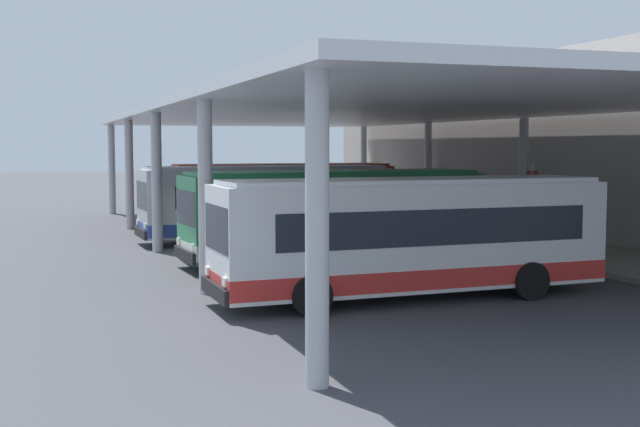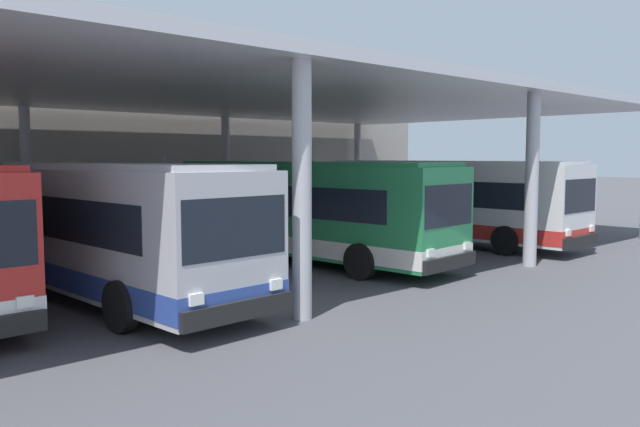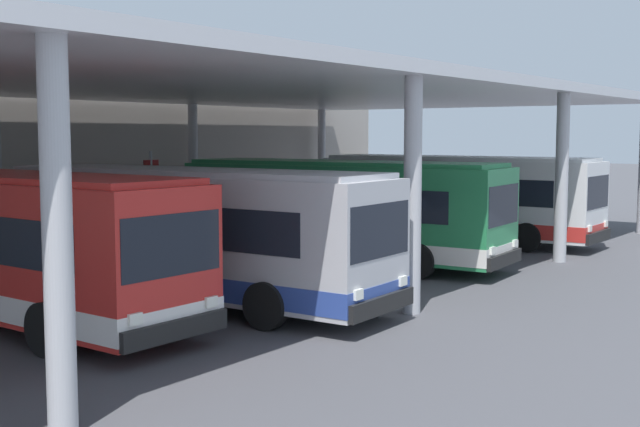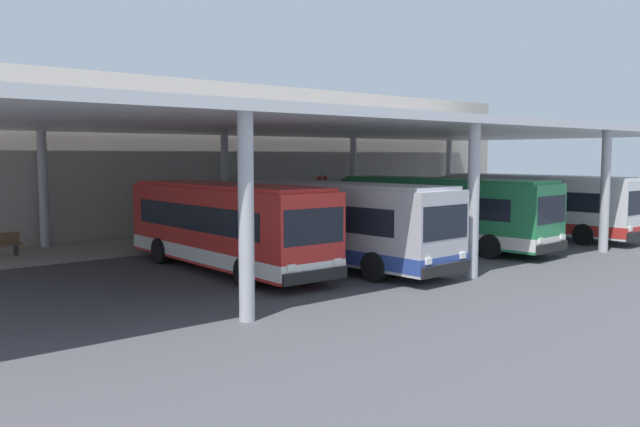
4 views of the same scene
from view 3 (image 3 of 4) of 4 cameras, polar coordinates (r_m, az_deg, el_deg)
ground_plane at (r=20.02m, az=0.07°, el=-5.97°), size 200.00×200.00×0.00m
platform_kerb at (r=28.47m, az=-19.41°, el=-2.68°), size 42.00×4.50×0.18m
canopy_shelter at (r=23.33m, az=-11.02°, el=8.61°), size 40.00×17.00×5.55m
bus_nearest_bay at (r=18.81m, az=-20.98°, el=-1.97°), size 2.82×10.56×3.17m
bus_second_bay at (r=19.73m, az=-9.03°, el=-1.34°), size 3.01×10.62×3.17m
bus_middle_bay at (r=25.38m, az=1.44°, el=0.23°), size 3.25×10.68×3.17m
bus_far_bay at (r=31.10m, az=9.41°, el=1.13°), size 2.88×10.58×3.17m
banner_sign at (r=30.45m, az=-11.57°, el=1.61°), size 0.70×0.12×3.20m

